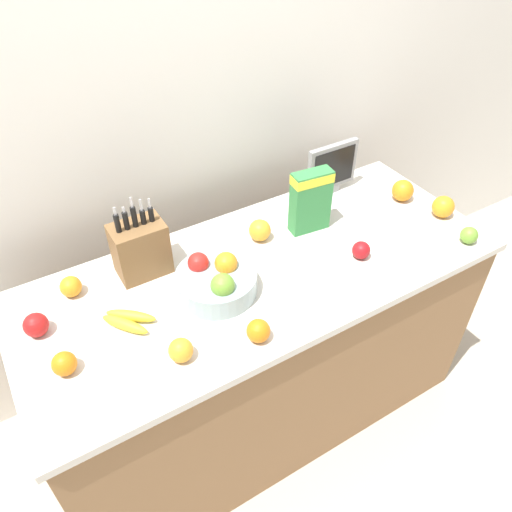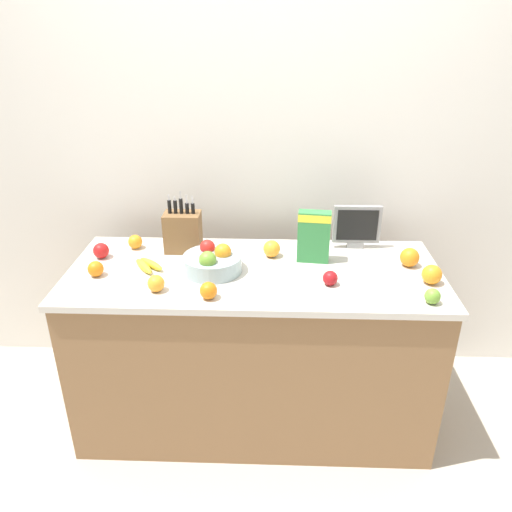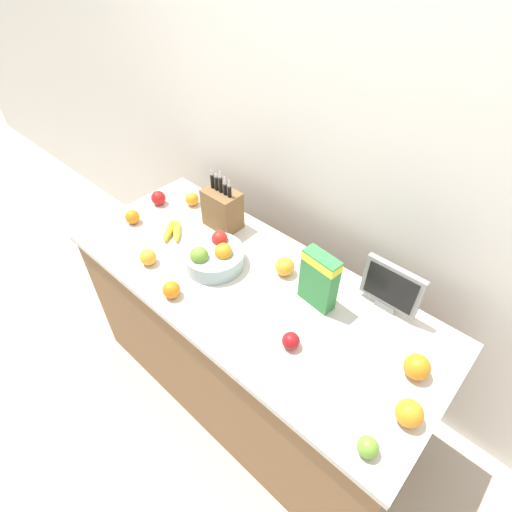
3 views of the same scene
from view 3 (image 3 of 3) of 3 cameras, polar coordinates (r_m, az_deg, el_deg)
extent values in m
plane|color=#B2A899|center=(2.40, -0.87, -18.14)|extent=(14.00, 14.00, 0.00)
cube|color=silver|center=(1.81, 11.52, 15.77)|extent=(9.00, 0.06, 2.60)
cube|color=olive|center=(2.05, -0.99, -12.45)|extent=(1.69, 0.68, 0.83)
cube|color=beige|center=(1.71, -1.16, -4.16)|extent=(1.72, 0.71, 0.03)
cube|color=brown|center=(1.94, -4.82, 6.68)|extent=(0.18, 0.12, 0.20)
cylinder|color=black|center=(1.90, -6.26, 10.53)|extent=(0.02, 0.02, 0.07)
cube|color=silver|center=(1.88, -6.37, 11.75)|extent=(0.01, 0.00, 0.03)
cylinder|color=black|center=(1.88, -5.66, 10.22)|extent=(0.02, 0.02, 0.06)
cube|color=silver|center=(1.86, -5.75, 11.34)|extent=(0.01, 0.00, 0.02)
cylinder|color=black|center=(1.86, -5.06, 10.04)|extent=(0.02, 0.02, 0.07)
cube|color=silver|center=(1.84, -5.17, 11.51)|extent=(0.01, 0.00, 0.04)
cylinder|color=black|center=(1.85, -4.43, 9.44)|extent=(0.02, 0.02, 0.05)
cube|color=silver|center=(1.83, -4.51, 10.66)|extent=(0.01, 0.00, 0.04)
cylinder|color=black|center=(1.84, -3.80, 9.12)|extent=(0.02, 0.02, 0.05)
cube|color=silver|center=(1.81, -3.87, 10.27)|extent=(0.01, 0.00, 0.04)
cube|color=gray|center=(1.68, 18.00, -6.70)|extent=(0.08, 0.03, 0.03)
cube|color=gray|center=(1.60, 18.84, -4.10)|extent=(0.23, 0.02, 0.19)
cube|color=black|center=(1.59, 18.61, -4.36)|extent=(0.20, 0.00, 0.16)
cube|color=#338442|center=(1.56, 8.96, -3.42)|extent=(0.16, 0.08, 0.25)
cube|color=yellow|center=(1.49, 9.37, -0.76)|extent=(0.16, 0.08, 0.04)
cylinder|color=#99B2B7|center=(1.77, -6.04, -0.20)|extent=(0.27, 0.27, 0.08)
sphere|color=orange|center=(1.71, -4.76, 0.56)|extent=(0.08, 0.08, 0.08)
sphere|color=red|center=(1.78, -5.23, 2.51)|extent=(0.07, 0.07, 0.07)
sphere|color=#6B9E33|center=(1.71, -8.12, 0.08)|extent=(0.08, 0.08, 0.08)
ellipsoid|color=yellow|center=(1.98, -12.31, 3.60)|extent=(0.13, 0.15, 0.04)
ellipsoid|color=yellow|center=(1.97, -11.24, 3.60)|extent=(0.15, 0.13, 0.04)
sphere|color=#A31419|center=(1.48, 5.00, -11.97)|extent=(0.07, 0.07, 0.07)
sphere|color=red|center=(2.18, -13.77, 8.06)|extent=(0.08, 0.08, 0.08)
sphere|color=#6B9E33|center=(1.33, 15.66, -24.79)|extent=(0.06, 0.06, 0.06)
sphere|color=orange|center=(2.14, -9.12, 8.03)|extent=(0.07, 0.07, 0.07)
sphere|color=orange|center=(1.40, 21.05, -20.23)|extent=(0.09, 0.09, 0.09)
sphere|color=orange|center=(1.66, -11.99, -4.74)|extent=(0.07, 0.07, 0.07)
sphere|color=orange|center=(2.08, -17.23, 5.35)|extent=(0.07, 0.07, 0.07)
sphere|color=orange|center=(1.50, 22.02, -14.48)|extent=(0.09, 0.09, 0.09)
sphere|color=orange|center=(1.82, -15.16, -0.18)|extent=(0.07, 0.07, 0.07)
sphere|color=orange|center=(1.72, 4.14, -1.49)|extent=(0.08, 0.08, 0.08)
camera|label=1|loc=(1.53, -63.49, 19.73)|focal=35.00mm
camera|label=2|loc=(1.42, -97.03, -16.46)|focal=35.00mm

